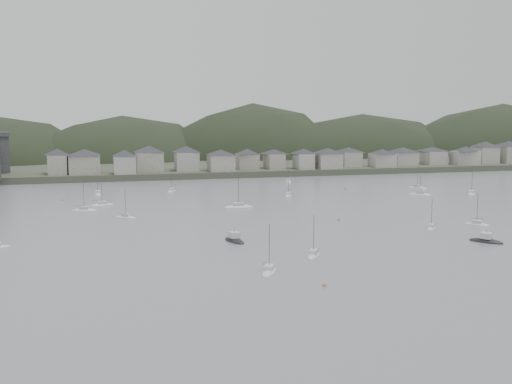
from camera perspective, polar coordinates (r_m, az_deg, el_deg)
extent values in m
plane|color=slate|center=(114.74, 9.81, -7.68)|extent=(900.00, 900.00, 0.00)
cube|color=#383D2D|center=(399.17, -8.20, 3.31)|extent=(900.00, 250.00, 3.00)
ellipsoid|color=black|center=(375.65, -12.66, 1.19)|extent=(132.08, 90.41, 79.74)
ellipsoid|color=black|center=(388.20, -0.33, 1.17)|extent=(133.88, 88.37, 101.41)
ellipsoid|color=black|center=(408.83, 10.12, 1.70)|extent=(165.81, 81.78, 82.55)
ellipsoid|color=black|center=(463.58, 22.49, 1.61)|extent=(177.60, 96.61, 102.57)
cube|color=gray|center=(283.83, -18.60, 2.52)|extent=(8.34, 12.91, 8.59)
pyramid|color=#2B2B30|center=(283.43, -18.65, 3.69)|extent=(15.78, 15.78, 3.01)
cube|color=gray|center=(282.70, -16.24, 2.57)|extent=(13.68, 13.35, 8.36)
pyramid|color=#2B2B30|center=(282.30, -16.28, 3.71)|extent=(20.07, 20.07, 2.93)
cube|color=#A6A39C|center=(277.58, -12.60, 2.58)|extent=(9.78, 10.20, 8.08)
pyramid|color=#2B2B30|center=(277.19, -12.63, 3.70)|extent=(14.83, 14.83, 2.83)
cube|color=gray|center=(287.86, -10.28, 2.90)|extent=(12.59, 13.33, 9.09)
pyramid|color=#2B2B30|center=(287.45, -10.31, 4.12)|extent=(19.24, 19.24, 3.18)
cube|color=#A6A39C|center=(288.33, -6.73, 2.96)|extent=(10.74, 12.17, 8.87)
pyramid|color=#2B2B30|center=(287.93, -6.75, 4.14)|extent=(17.01, 17.01, 3.10)
cube|color=gray|center=(284.61, -3.41, 2.82)|extent=(11.63, 12.09, 7.69)
pyramid|color=#2B2B30|center=(284.24, -3.42, 3.86)|extent=(17.61, 17.61, 2.69)
cube|color=gray|center=(296.44, -0.84, 2.99)|extent=(10.37, 9.35, 7.44)
pyramid|color=#2B2B30|center=(296.09, -0.84, 3.96)|extent=(14.65, 14.65, 2.60)
cube|color=gray|center=(297.69, 1.77, 2.98)|extent=(8.24, 12.20, 7.22)
pyramid|color=#2B2B30|center=(297.35, 1.78, 3.92)|extent=(15.17, 15.17, 2.53)
cube|color=#A6A39C|center=(297.03, 4.63, 2.98)|extent=(8.06, 10.91, 7.46)
pyramid|color=#2B2B30|center=(296.68, 4.64, 3.95)|extent=(14.08, 14.08, 2.61)
cube|color=gray|center=(299.99, 6.95, 3.01)|extent=(11.73, 11.78, 7.66)
pyramid|color=#2B2B30|center=(299.64, 6.96, 4.00)|extent=(17.46, 17.46, 2.68)
cube|color=#A6A39C|center=(315.20, 8.95, 3.16)|extent=(10.19, 13.02, 7.33)
pyramid|color=#2B2B30|center=(314.87, 8.97, 4.05)|extent=(17.23, 17.23, 2.57)
cube|color=#A6A39C|center=(313.66, 12.10, 3.02)|extent=(11.70, 9.81, 6.88)
pyramid|color=#2B2B30|center=(313.35, 12.13, 3.86)|extent=(15.97, 15.97, 2.41)
cube|color=#A6A39C|center=(329.35, 14.02, 3.18)|extent=(12.83, 12.48, 7.00)
pyramid|color=#2B2B30|center=(329.05, 14.05, 4.00)|extent=(18.79, 18.79, 2.45)
cube|color=#A6A39C|center=(339.03, 16.69, 3.20)|extent=(11.07, 13.50, 6.97)
pyramid|color=#2B2B30|center=(338.74, 16.72, 3.99)|extent=(18.25, 18.25, 2.44)
cube|color=#A6A39C|center=(340.92, 19.57, 3.13)|extent=(13.75, 9.12, 7.34)
pyramid|color=#2B2B30|center=(340.62, 19.60, 3.96)|extent=(16.97, 16.97, 2.57)
cube|color=#A6A39C|center=(355.70, 21.25, 3.36)|extent=(11.37, 11.57, 9.05)
pyramid|color=#2B2B30|center=(355.37, 21.30, 4.34)|extent=(17.03, 17.03, 3.17)
cube|color=gray|center=(364.22, 23.21, 3.35)|extent=(12.07, 13.43, 9.09)
pyramid|color=#2B2B30|center=(363.89, 23.26, 4.31)|extent=(18.93, 18.93, 3.18)
ellipsoid|color=silver|center=(126.29, 5.58, -6.18)|extent=(5.71, 7.10, 1.40)
cube|color=silver|center=(126.05, 5.59, -5.74)|extent=(2.63, 2.90, 0.70)
cylinder|color=#3F3F42|center=(125.30, 5.61, -4.16)|extent=(0.12, 0.12, 8.77)
cylinder|color=#3F3F42|center=(125.21, 6.06, -5.57)|extent=(1.81, 2.70, 0.10)
ellipsoid|color=silver|center=(218.10, 3.16, -0.39)|extent=(5.59, 7.83, 1.51)
cube|color=silver|center=(217.96, 3.16, -0.11)|extent=(2.69, 3.11, 0.70)
cylinder|color=#3F3F42|center=(217.49, 3.16, 0.88)|extent=(0.12, 0.12, 9.45)
cylinder|color=#3F3F42|center=(218.84, 2.91, 0.06)|extent=(1.64, 3.08, 0.10)
ellipsoid|color=silver|center=(171.47, 20.56, -3.00)|extent=(6.25, 6.63, 1.38)
cube|color=silver|center=(171.30, 20.58, -2.67)|extent=(2.75, 2.82, 0.70)
cylinder|color=#3F3F42|center=(170.75, 20.63, -1.52)|extent=(0.12, 0.12, 8.64)
cylinder|color=#3F3F42|center=(172.43, 20.63, -2.43)|extent=(2.15, 2.39, 0.10)
ellipsoid|color=silver|center=(232.95, -8.15, 0.05)|extent=(5.33, 7.42, 1.43)
cube|color=silver|center=(232.82, -8.16, 0.30)|extent=(2.55, 2.95, 0.70)
cylinder|color=#3F3F42|center=(232.41, -8.17, 1.18)|extent=(0.12, 0.12, 8.96)
cylinder|color=#3F3F42|center=(233.82, -8.34, 0.46)|extent=(1.57, 2.91, 0.10)
ellipsoid|color=silver|center=(265.08, 3.09, 1.00)|extent=(3.00, 8.16, 1.61)
cube|color=silver|center=(264.95, 3.09, 1.24)|extent=(1.92, 2.90, 0.70)
cylinder|color=#3F3F42|center=(264.55, 3.10, 2.12)|extent=(0.12, 0.12, 10.05)
cylinder|color=#3F3F42|center=(266.24, 2.98, 1.39)|extent=(0.29, 3.62, 0.10)
ellipsoid|color=silver|center=(175.69, -12.49, -2.46)|extent=(6.70, 5.30, 1.32)
cube|color=silver|center=(175.53, -12.50, -2.15)|extent=(2.72, 2.46, 0.70)
cylinder|color=#3F3F42|center=(175.02, -12.53, -1.08)|extent=(0.12, 0.12, 8.24)
cylinder|color=#3F3F42|center=(174.78, -12.82, -2.02)|extent=(2.56, 1.67, 0.10)
ellipsoid|color=silver|center=(162.09, 16.58, -3.42)|extent=(5.57, 6.04, 1.25)
cube|color=silver|center=(161.92, 16.60, -3.10)|extent=(2.46, 2.55, 0.70)
cylinder|color=#3F3F42|center=(161.40, 16.64, -2.00)|extent=(0.12, 0.12, 7.80)
cylinder|color=#3F3F42|center=(161.49, 16.98, -2.94)|extent=(1.90, 2.20, 0.10)
ellipsoid|color=silver|center=(237.08, 20.12, -0.20)|extent=(7.84, 7.91, 1.69)
cube|color=silver|center=(236.94, 20.13, 0.07)|extent=(3.39, 3.41, 0.70)
cylinder|color=#3F3F42|center=(236.46, 20.18, 1.10)|extent=(0.12, 0.12, 10.54)
cylinder|color=#3F3F42|center=(237.15, 19.78, 0.23)|extent=(2.73, 2.78, 0.10)
ellipsoid|color=silver|center=(190.51, -1.69, -1.52)|extent=(9.70, 3.29, 1.93)
cube|color=silver|center=(190.32, -1.70, -1.14)|extent=(3.42, 2.19, 0.70)
cylinder|color=#3F3F42|center=(189.65, -1.70, 0.32)|extent=(0.12, 0.12, 12.05)
cylinder|color=#3F3F42|center=(190.68, -1.19, -0.96)|extent=(4.34, 0.19, 0.10)
ellipsoid|color=silver|center=(191.59, -16.27, -1.77)|extent=(8.51, 4.89, 1.62)
cube|color=silver|center=(191.42, -16.28, -1.44)|extent=(3.24, 2.55, 0.70)
cylinder|color=#3F3F42|center=(190.85, -16.33, -0.22)|extent=(0.12, 0.12, 10.14)
cylinder|color=#3F3F42|center=(190.95, -16.71, -1.31)|extent=(3.51, 1.18, 0.10)
ellipsoid|color=silver|center=(228.90, 15.58, -0.28)|extent=(8.57, 6.37, 1.67)
cube|color=silver|center=(228.75, 15.59, 0.00)|extent=(3.44, 3.01, 0.70)
cylinder|color=#3F3F42|center=(228.26, 15.63, 1.05)|extent=(0.12, 0.12, 10.41)
cylinder|color=#3F3F42|center=(227.40, 15.41, 0.10)|extent=(3.33, 1.90, 0.10)
ellipsoid|color=silver|center=(113.03, 1.28, -7.77)|extent=(5.62, 7.61, 1.48)
cube|color=silver|center=(112.76, 1.28, -7.26)|extent=(2.67, 3.05, 0.70)
cylinder|color=#3F3F42|center=(111.87, 1.29, -5.42)|extent=(0.12, 0.12, 9.22)
cylinder|color=#3F3F42|center=(113.53, 0.81, -6.87)|extent=(1.68, 2.96, 0.10)
ellipsoid|color=silver|center=(201.51, -14.67, -1.27)|extent=(8.40, 4.76, 1.60)
cube|color=silver|center=(201.35, -14.68, -0.96)|extent=(3.19, 2.49, 0.70)
cylinder|color=#3F3F42|center=(200.82, -14.71, 0.18)|extent=(0.12, 0.12, 10.00)
cylinder|color=#3F3F42|center=(201.69, -15.07, -0.80)|extent=(3.47, 1.14, 0.10)
ellipsoid|color=silver|center=(249.46, 15.35, 0.34)|extent=(6.45, 8.72, 1.69)
cube|color=silver|center=(249.32, 15.36, 0.61)|extent=(3.06, 3.49, 0.70)
cylinder|color=#3F3F42|center=(248.87, 15.39, 1.59)|extent=(0.12, 0.12, 10.58)
cylinder|color=#3F3F42|center=(247.75, 15.37, 0.69)|extent=(1.92, 3.38, 0.10)
ellipsoid|color=silver|center=(229.86, -15.04, -0.23)|extent=(2.68, 8.12, 1.62)
cube|color=silver|center=(229.72, -15.05, 0.04)|extent=(1.81, 2.85, 0.70)
cylinder|color=#3F3F42|center=(229.25, -15.08, 1.06)|extent=(0.12, 0.12, 10.12)
cylinder|color=#3F3F42|center=(228.21, -15.06, 0.13)|extent=(0.14, 3.64, 0.10)
ellipsoid|color=black|center=(149.47, 21.36, -4.52)|extent=(7.10, 8.05, 1.75)
cube|color=silver|center=(149.17, 21.39, -3.95)|extent=(3.22, 3.25, 1.40)
cylinder|color=#3F3F42|center=(149.01, 21.40, -3.61)|extent=(0.10, 0.10, 1.20)
ellipsoid|color=black|center=(140.19, -2.10, -4.78)|extent=(4.94, 8.50, 1.76)
cube|color=silver|center=(139.87, -2.11, -4.17)|extent=(2.81, 2.92, 1.40)
cylinder|color=#3F3F42|center=(139.70, -2.11, -3.80)|extent=(0.10, 0.10, 1.20)
sphere|color=#C66742|center=(218.00, -18.24, -0.73)|extent=(0.70, 0.70, 0.70)
sphere|color=#C66742|center=(169.62, 8.03, -2.67)|extent=(0.70, 0.70, 0.70)
sphere|color=#C66742|center=(105.03, 6.64, -8.95)|extent=(0.70, 0.70, 0.70)
sphere|color=#C66742|center=(202.33, -14.14, -1.19)|extent=(0.70, 0.70, 0.70)
sphere|color=#C66742|center=(241.76, 8.60, 0.33)|extent=(0.70, 0.70, 0.70)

